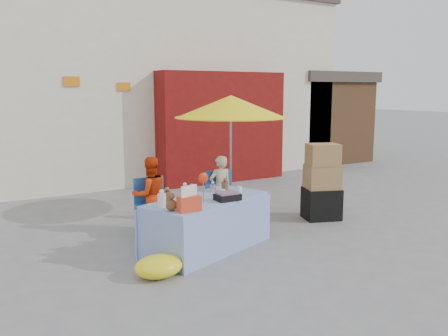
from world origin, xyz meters
TOP-DOWN VIEW (x-y plane):
  - ground at (0.00, 0.00)m, footprint 80.00×80.00m
  - backdrop at (0.52, 7.52)m, footprint 14.00×8.00m
  - market_table at (-0.54, 0.02)m, footprint 2.04×1.46m
  - chair_left at (-0.89, 1.03)m, footprint 0.49×0.48m
  - chair_right at (0.36, 1.03)m, footprint 0.49×0.48m
  - vendor_orange at (-0.89, 1.16)m, footprint 0.58×0.46m
  - vendor_beige at (0.36, 1.16)m, footprint 0.41×0.27m
  - umbrella at (0.66, 1.31)m, footprint 1.90×1.90m
  - box_stack at (1.89, 0.37)m, footprint 0.71×0.65m
  - tarp_bundle at (-1.51, -0.58)m, footprint 0.70×0.62m

SIDE VIEW (x-z plane):
  - ground at x=0.00m, z-range 0.00..0.00m
  - tarp_bundle at x=-1.51m, z-range 0.00..0.26m
  - chair_left at x=-0.89m, z-range -0.17..0.68m
  - chair_right at x=0.36m, z-range -0.17..0.68m
  - market_table at x=-0.54m, z-range -0.19..0.93m
  - vendor_beige at x=0.36m, z-range 0.00..1.10m
  - vendor_orange at x=-0.89m, z-range 0.00..1.18m
  - box_stack at x=1.89m, z-range -0.05..1.24m
  - umbrella at x=0.66m, z-range 0.85..2.94m
  - backdrop at x=0.52m, z-range -0.80..7.00m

